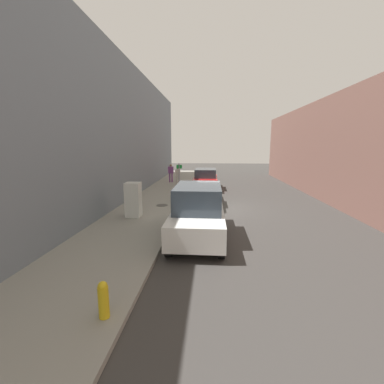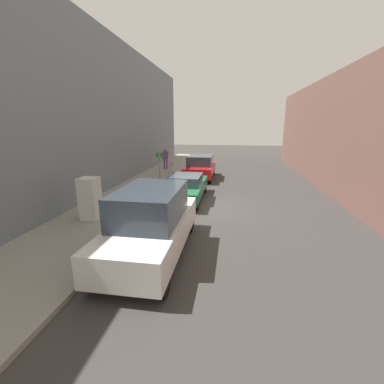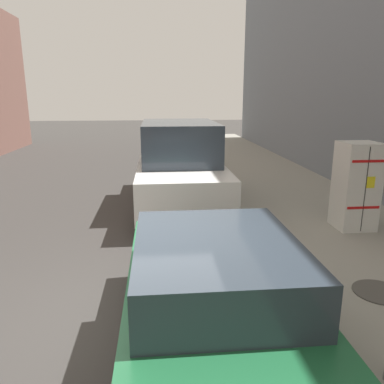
{
  "view_description": "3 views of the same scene",
  "coord_description": "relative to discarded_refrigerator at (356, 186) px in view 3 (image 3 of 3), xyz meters",
  "views": [
    {
      "loc": [
        -0.45,
        -15.03,
        3.67
      ],
      "look_at": [
        -1.34,
        -3.45,
        1.58
      ],
      "focal_mm": 24.0,
      "sensor_mm": 36.0,
      "label": 1
    },
    {
      "loc": [
        1.42,
        -12.1,
        3.96
      ],
      "look_at": [
        -0.28,
        -1.41,
        1.11
      ],
      "focal_mm": 24.0,
      "sensor_mm": 36.0,
      "label": 2
    },
    {
      "loc": [
        -0.42,
        4.2,
        2.75
      ],
      "look_at": [
        -1.17,
        -3.74,
        0.69
      ],
      "focal_mm": 35.0,
      "sensor_mm": 36.0,
      "label": 3
    }
  ],
  "objects": [
    {
      "name": "parked_van_white",
      "position": [
        3.38,
        -2.32,
        0.04
      ],
      "size": [
        2.01,
        5.07,
        2.13
      ],
      "color": "silver",
      "rests_on": "ground"
    },
    {
      "name": "discarded_refrigerator",
      "position": [
        0.0,
        0.0,
        0.0
      ],
      "size": [
        0.72,
        0.7,
        1.74
      ],
      "color": "silver",
      "rests_on": "sidewalk_slab"
    },
    {
      "name": "ground_plane",
      "position": [
        4.35,
        2.7,
        -1.01
      ],
      "size": [
        80.0,
        80.0,
        0.0
      ],
      "primitive_type": "plane",
      "color": "#383533"
    },
    {
      "name": "parked_sedan_green",
      "position": [
        3.38,
        3.75,
        -0.27
      ],
      "size": [
        1.78,
        4.67,
        1.41
      ],
      "color": "#1E6038",
      "rests_on": "ground"
    },
    {
      "name": "manhole_cover",
      "position": [
        0.95,
        2.55,
        -0.86
      ],
      "size": [
        0.7,
        0.7,
        0.02
      ],
      "primitive_type": "cylinder",
      "color": "#47443F",
      "rests_on": "sidewalk_slab"
    },
    {
      "name": "fire_hydrant",
      "position": [
        1.71,
        -7.66,
        -0.46
      ],
      "size": [
        0.22,
        0.22,
        0.81
      ],
      "color": "gold",
      "rests_on": "sidewalk_slab"
    }
  ]
}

